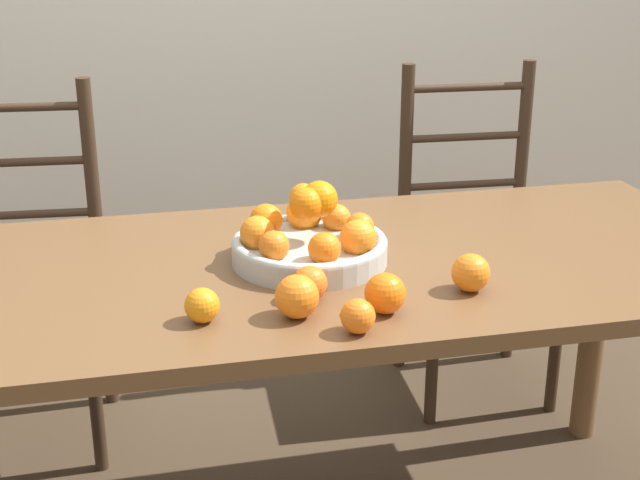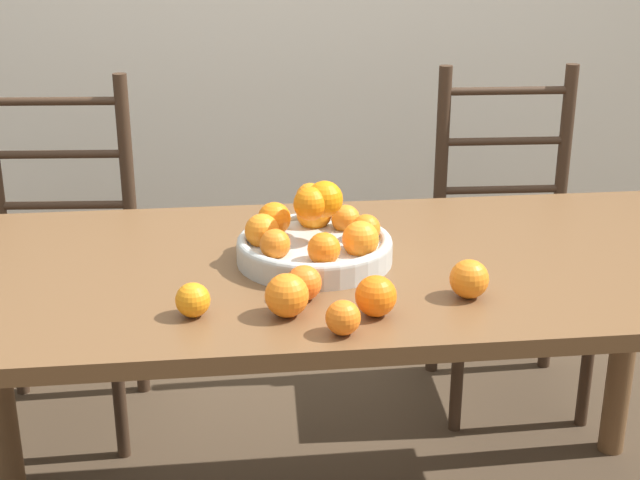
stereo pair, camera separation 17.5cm
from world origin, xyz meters
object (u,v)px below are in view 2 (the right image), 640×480
(orange_loose_5, at_px, (304,283))
(chair_right, at_px, (509,250))
(orange_loose_1, at_px, (343,318))
(orange_loose_3, at_px, (193,300))
(chair_left, at_px, (58,269))
(orange_loose_4, at_px, (376,296))
(orange_loose_2, at_px, (469,279))
(fruit_bowl, at_px, (314,239))
(orange_loose_0, at_px, (287,295))

(orange_loose_5, distance_m, chair_right, 1.17)
(orange_loose_1, height_order, chair_right, chair_right)
(orange_loose_3, bearing_deg, chair_left, 113.85)
(orange_loose_1, height_order, orange_loose_4, orange_loose_4)
(orange_loose_4, relative_size, chair_left, 0.08)
(orange_loose_3, distance_m, orange_loose_5, 0.21)
(orange_loose_1, distance_m, orange_loose_3, 0.28)
(orange_loose_2, xyz_separation_m, orange_loose_5, (-0.31, 0.03, -0.00))
(orange_loose_1, bearing_deg, orange_loose_3, 158.28)
(orange_loose_1, xyz_separation_m, orange_loose_4, (0.07, 0.07, 0.01))
(orange_loose_5, relative_size, chair_right, 0.07)
(fruit_bowl, bearing_deg, orange_loose_5, -102.06)
(fruit_bowl, height_order, orange_loose_3, fruit_bowl)
(orange_loose_2, distance_m, chair_left, 1.33)
(orange_loose_4, relative_size, chair_right, 0.08)
(chair_left, bearing_deg, orange_loose_1, -52.20)
(orange_loose_2, height_order, chair_left, chair_left)
(orange_loose_1, relative_size, orange_loose_4, 0.82)
(orange_loose_2, distance_m, chair_right, 1.03)
(orange_loose_0, bearing_deg, chair_right, 51.81)
(orange_loose_1, relative_size, orange_loose_3, 0.97)
(orange_loose_3, xyz_separation_m, orange_loose_4, (0.33, -0.03, 0.01))
(orange_loose_3, relative_size, chair_left, 0.06)
(fruit_bowl, height_order, chair_right, chair_right)
(fruit_bowl, distance_m, orange_loose_4, 0.29)
(orange_loose_4, bearing_deg, orange_loose_5, 145.17)
(chair_right, bearing_deg, orange_loose_4, -118.55)
(fruit_bowl, xyz_separation_m, orange_loose_1, (0.01, -0.35, -0.02))
(orange_loose_2, distance_m, orange_loose_3, 0.52)
(orange_loose_3, bearing_deg, orange_loose_0, -6.20)
(orange_loose_1, bearing_deg, orange_loose_0, 136.79)
(orange_loose_4, bearing_deg, orange_loose_3, 173.95)
(fruit_bowl, relative_size, orange_loose_4, 4.28)
(orange_loose_0, distance_m, orange_loose_4, 0.16)
(orange_loose_1, height_order, orange_loose_2, orange_loose_2)
(chair_right, bearing_deg, chair_left, -177.31)
(chair_left, distance_m, chair_right, 1.32)
(orange_loose_0, height_order, orange_loose_4, orange_loose_0)
(chair_left, bearing_deg, orange_loose_3, -61.37)
(chair_right, bearing_deg, orange_loose_2, -110.86)
(orange_loose_2, bearing_deg, orange_loose_1, -153.83)
(chair_right, bearing_deg, orange_loose_1, -119.67)
(orange_loose_4, bearing_deg, fruit_bowl, 106.03)
(orange_loose_0, bearing_deg, orange_loose_1, -43.21)
(orange_loose_5, bearing_deg, orange_loose_1, -71.09)
(orange_loose_1, relative_size, chair_left, 0.06)
(orange_loose_4, distance_m, chair_right, 1.17)
(orange_loose_2, xyz_separation_m, orange_loose_3, (-0.52, -0.02, -0.01))
(orange_loose_4, xyz_separation_m, chair_left, (-0.74, 0.96, -0.30))
(orange_loose_5, bearing_deg, orange_loose_4, -34.83)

